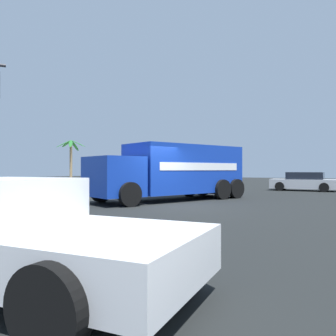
# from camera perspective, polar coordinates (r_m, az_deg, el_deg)

# --- Properties ---
(ground_plane) EXTENTS (100.00, 100.00, 0.00)m
(ground_plane) POSITION_cam_1_polar(r_m,az_deg,el_deg) (13.84, 1.46, -6.47)
(ground_plane) COLOR black
(sidewalk_corner_far) EXTENTS (12.99, 12.99, 0.14)m
(sidewalk_corner_far) POSITION_cam_1_polar(r_m,az_deg,el_deg) (32.48, -8.58, -2.77)
(sidewalk_corner_far) COLOR #B2ADA0
(sidewalk_corner_far) RESTS_ON ground
(delivery_truck) EXTENTS (8.39, 5.42, 2.70)m
(delivery_truck) POSITION_cam_1_polar(r_m,az_deg,el_deg) (16.58, 0.98, -0.52)
(delivery_truck) COLOR #1438AD
(delivery_truck) RESTS_ON ground
(pickup_white) EXTENTS (2.60, 5.35, 1.38)m
(pickup_white) POSITION_cam_1_polar(r_m,az_deg,el_deg) (4.95, -26.31, -9.23)
(pickup_white) COLOR white
(pickup_white) RESTS_ON ground
(sedan_silver) EXTENTS (2.07, 4.32, 1.31)m
(sedan_silver) POSITION_cam_1_polar(r_m,az_deg,el_deg) (25.70, 21.88, -2.17)
(sedan_silver) COLOR #B7BABF
(sedan_silver) RESTS_ON ground
(palm_tree_far) EXTENTS (2.65, 2.94, 4.29)m
(palm_tree_far) POSITION_cam_1_polar(r_m,az_deg,el_deg) (34.68, -16.07, 2.29)
(palm_tree_far) COLOR #7A6647
(palm_tree_far) RESTS_ON sidewalk_corner_far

